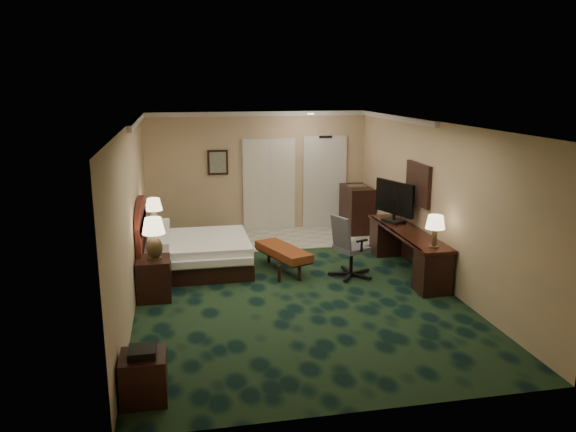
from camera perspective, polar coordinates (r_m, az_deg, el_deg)
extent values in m
cube|color=black|center=(9.49, 0.28, -7.13)|extent=(5.00, 7.50, 0.00)
cube|color=white|center=(8.90, 0.31, 9.36)|extent=(5.00, 7.50, 0.00)
cube|color=tan|center=(12.73, -3.07, 4.49)|extent=(5.00, 0.00, 2.70)
cube|color=tan|center=(5.62, 7.98, -7.42)|extent=(5.00, 0.00, 2.70)
cube|color=tan|center=(8.95, -15.59, 0.14)|extent=(0.00, 7.50, 2.70)
cube|color=tan|center=(9.89, 14.64, 1.44)|extent=(0.00, 7.50, 2.70)
cube|color=beige|center=(12.36, 1.70, -2.16)|extent=(3.20, 1.70, 0.01)
cube|color=silver|center=(13.06, 3.72, 3.37)|extent=(1.02, 0.06, 2.18)
cube|color=beige|center=(12.78, -1.92, 3.17)|extent=(1.20, 0.06, 2.10)
cube|color=#576960|center=(12.56, -7.15, 5.43)|extent=(0.45, 0.06, 0.55)
cube|color=white|center=(10.37, 13.08, 3.20)|extent=(0.05, 0.95, 0.75)
cube|color=white|center=(10.34, -9.11, -3.83)|extent=(1.84, 1.70, 0.58)
cube|color=black|center=(9.13, -13.46, -6.19)|extent=(0.52, 0.60, 0.65)
cube|color=black|center=(11.28, -13.31, -2.71)|extent=(0.42, 0.48, 0.53)
cube|color=#683111|center=(10.14, -0.48, -4.42)|extent=(0.89, 1.38, 0.44)
cube|color=black|center=(6.43, -14.43, -15.60)|extent=(0.48, 0.48, 0.52)
cube|color=black|center=(10.31, 11.99, -3.51)|extent=(0.56, 2.62, 0.76)
cube|color=black|center=(10.69, 10.75, 1.42)|extent=(0.41, 0.98, 0.79)
cube|color=black|center=(12.85, 6.98, 0.72)|extent=(0.55, 0.98, 1.04)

